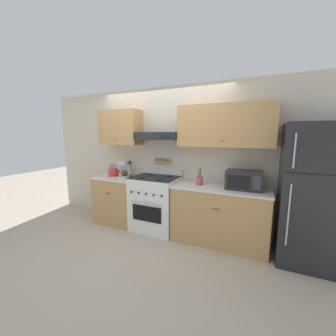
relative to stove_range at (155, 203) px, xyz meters
The scene contains 10 objects.
ground_plane 0.57m from the stove_range, 90.00° to the right, with size 16.00×16.00×0.00m, color #B2A38E.
wall_back 1.02m from the stove_range, 66.01° to the left, with size 5.20×0.46×2.55m.
counter_left 0.82m from the stove_range, behind, with size 0.85×0.63×0.90m.
counter_right 1.14m from the stove_range, ahead, with size 1.47×0.63×0.90m.
stove_range is the anchor object (origin of this frame).
refrigerator 2.35m from the stove_range, ahead, with size 0.75×0.71×1.85m.
tea_kettle 1.06m from the stove_range, behind, with size 0.25×0.19×0.23m.
coffee_maker 0.88m from the stove_range, behind, with size 0.17×0.22×0.32m.
microwave 1.57m from the stove_range, ahead, with size 0.50×0.36×0.27m.
utensil_crock 0.93m from the stove_range, ahead, with size 0.10×0.10×0.29m.
Camera 1 is at (1.67, -2.83, 1.70)m, focal length 22.00 mm.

